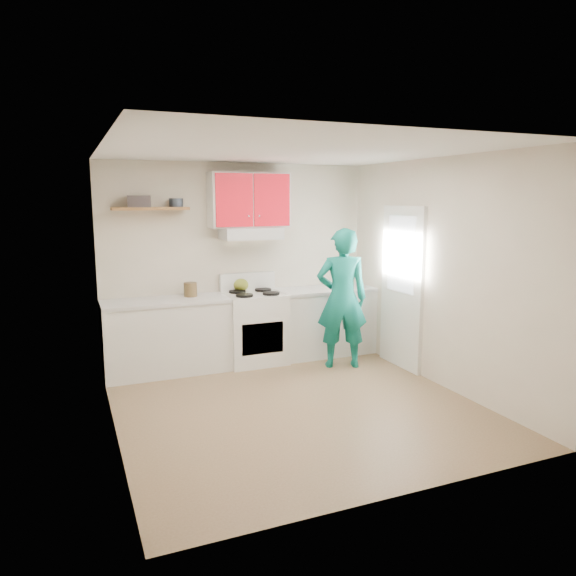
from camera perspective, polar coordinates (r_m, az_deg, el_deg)
name	(u,v)px	position (r m, az deg, el deg)	size (l,w,h in m)	color
floor	(295,405)	(5.76, 0.75, -12.31)	(3.80, 3.80, 0.00)	brown
ceiling	(296,151)	(5.37, 0.81, 14.42)	(3.60, 3.80, 0.04)	white
back_wall	(239,262)	(7.18, -5.27, 2.75)	(3.60, 0.04, 2.60)	beige
front_wall	(405,322)	(3.78, 12.34, -3.58)	(3.60, 0.04, 2.60)	beige
left_wall	(109,295)	(4.99, -18.57, -0.69)	(0.04, 3.80, 2.60)	beige
right_wall	(440,273)	(6.34, 15.89, 1.53)	(0.04, 3.80, 2.60)	beige
door	(402,288)	(6.92, 12.03, 0.03)	(0.05, 0.85, 2.05)	white
door_glass	(401,254)	(6.85, 11.96, 3.52)	(0.01, 0.55, 0.95)	white
counter_left	(167,337)	(6.81, -12.80, -5.11)	(1.52, 0.60, 0.90)	silver
counter_right	(325,322)	(7.47, 3.91, -3.58)	(1.32, 0.60, 0.90)	silver
stove	(254,328)	(7.05, -3.59, -4.29)	(0.76, 0.65, 0.92)	white
range_hood	(251,233)	(6.97, -3.98, 5.82)	(0.76, 0.44, 0.15)	silver
upper_cabinets	(249,200)	(7.00, -4.17, 9.32)	(1.02, 0.33, 0.70)	red
shelf	(150,209)	(6.73, -14.45, 8.19)	(0.90, 0.30, 0.04)	brown
books	(139,201)	(6.69, -15.56, 8.89)	(0.27, 0.19, 0.14)	#3F373A
tin	(176,203)	(6.81, -11.83, 8.89)	(0.17, 0.17, 0.11)	#333D4C
kettle	(241,285)	(7.13, -5.04, 0.33)	(0.20, 0.20, 0.17)	olive
crock	(190,290)	(6.84, -10.35, -0.25)	(0.17, 0.17, 0.20)	#503E23
cutting_board	(318,291)	(7.22, 3.23, -0.32)	(0.30, 0.22, 0.02)	olive
silicone_mat	(349,287)	(7.61, 6.53, 0.09)	(0.29, 0.24, 0.01)	red
person	(342,298)	(6.81, 5.77, -1.11)	(0.65, 0.43, 1.78)	#0C7266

